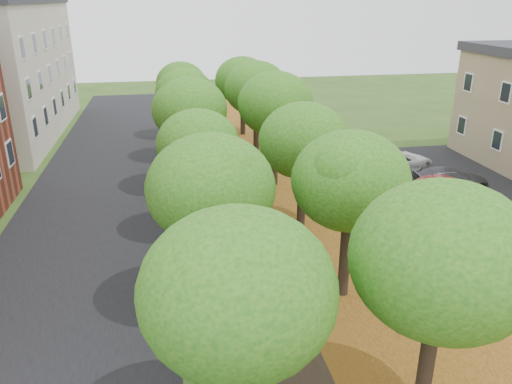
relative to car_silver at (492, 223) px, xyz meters
name	(u,v)px	position (x,y,z in m)	size (l,w,h in m)	color
street_asphalt	(93,217)	(-18.50, 5.60, -0.66)	(8.00, 70.00, 0.01)	black
footpath	(239,206)	(-11.00, 5.60, -0.66)	(3.20, 70.00, 0.01)	black
leaf_verge	(328,200)	(-6.00, 5.60, -0.66)	(7.50, 70.00, 0.01)	#9E641D
parking_lot	(460,184)	(2.50, 6.60, -0.66)	(9.00, 16.00, 0.01)	black
tree_row_west	(193,128)	(-13.20, 5.60, 3.71)	(4.04, 34.04, 6.11)	black
tree_row_east	(288,124)	(-8.40, 5.60, 3.71)	(4.04, 34.04, 6.11)	black
car_silver	(492,223)	(0.00, 0.00, 0.00)	(1.56, 3.87, 1.32)	silver
car_red	(450,193)	(0.00, 3.65, 0.10)	(1.61, 4.63, 1.53)	maroon
car_grey	(449,179)	(1.27, 5.81, 0.00)	(1.86, 4.57, 1.32)	#38383D
car_white	(399,161)	(0.00, 9.60, -0.02)	(2.13, 4.62, 1.28)	silver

